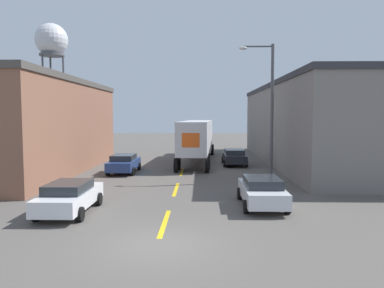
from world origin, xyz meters
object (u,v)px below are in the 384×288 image
Objects in this scene: semi_truck at (198,136)px; parked_car_right_far at (234,157)px; street_lamp at (268,104)px; parked_car_left_near at (70,196)px; water_tower at (52,42)px; parked_car_right_near at (262,191)px; parked_car_left_far at (124,163)px.

semi_truck reaches higher than parked_car_right_far.
street_lamp is (1.48, -8.01, 4.35)m from parked_car_right_far.
water_tower reaches higher than parked_car_left_near.
semi_truck is 32.19m from water_tower.
parked_car_right_near is 1.00× the size of parked_car_left_far.
parked_car_left_near is at bearing -140.74° from street_lamp.
parked_car_right_near is 13.49m from parked_car_left_far.
street_lamp reaches higher than semi_truck.
water_tower reaches higher than parked_car_right_far.
parked_car_left_far is 0.25× the size of water_tower.
parked_car_right_far is (8.74, 16.36, 0.00)m from parked_car_left_near.
semi_truck is 1.78× the size of street_lamp.
parked_car_right_near is (8.74, 1.45, 0.00)m from parked_car_left_near.
water_tower is (-21.66, 20.12, 12.72)m from semi_truck.
parked_car_left_far is at bearing 90.00° from parked_car_left_near.
water_tower is (-24.86, 37.59, 14.35)m from parked_car_right_near.
parked_car_left_near is 0.51× the size of street_lamp.
parked_car_left_near is 18.55m from parked_car_right_far.
parked_car_left_far and parked_car_right_far have the same top height.
parked_car_right_near is (3.20, -17.47, -1.63)m from semi_truck.
parked_car_left_far is at bearing -124.21° from semi_truck.
water_tower is (-16.13, 27.31, 14.35)m from parked_car_left_far.
parked_car_right_near is 14.91m from parked_car_right_far.
parked_car_left_near is 44.61m from water_tower.
parked_car_left_near is at bearing -90.00° from parked_car_left_far.
street_lamp is at bearing -62.76° from semi_truck.
semi_truck is at bearing 73.69° from parked_car_left_near.
water_tower is (-16.13, 39.04, 14.35)m from parked_car_left_near.
street_lamp is (26.34, -30.70, -10.00)m from water_tower.
semi_truck is 9.22m from parked_car_left_far.
parked_car_left_far is at bearing -152.10° from parked_car_right_far.
water_tower reaches higher than parked_car_right_near.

